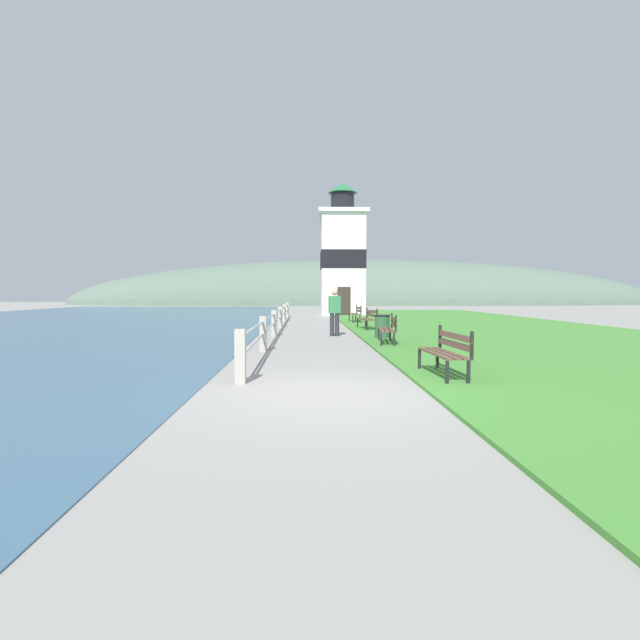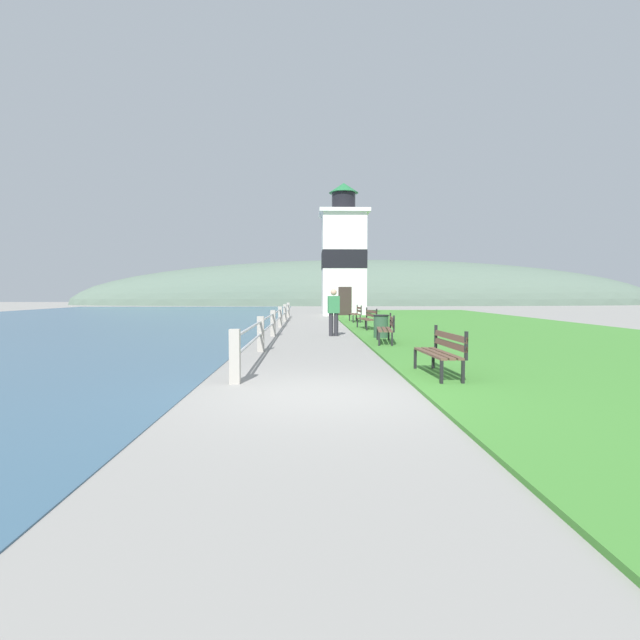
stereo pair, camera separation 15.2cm
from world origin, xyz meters
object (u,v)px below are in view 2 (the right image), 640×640
at_px(park_bench_by_lighthouse, 356,313).
at_px(lighthouse, 343,257).
at_px(park_bench_near, 442,350).
at_px(trash_bin, 381,327).
at_px(park_bench_midway, 387,327).
at_px(park_bench_far, 368,317).
at_px(person_strolling, 334,311).

relative_size(park_bench_by_lighthouse, lighthouse, 0.18).
xyz_separation_m(park_bench_near, trash_bin, (0.02, 7.80, -0.11)).
distance_m(park_bench_midway, park_bench_far, 5.98).
xyz_separation_m(park_bench_near, park_bench_midway, (-0.05, 6.02, 0.00)).
distance_m(park_bench_far, person_strolling, 3.31).
relative_size(park_bench_midway, lighthouse, 0.20).
height_order(park_bench_by_lighthouse, person_strolling, person_strolling).
relative_size(park_bench_near, person_strolling, 1.01).
xyz_separation_m(park_bench_by_lighthouse, lighthouse, (-0.03, 9.27, 3.56)).
bearing_deg(park_bench_midway, lighthouse, -84.02).
xyz_separation_m(park_bench_near, person_strolling, (-1.53, 9.14, 0.40)).
bearing_deg(park_bench_far, park_bench_by_lighthouse, -96.09).
relative_size(park_bench_far, trash_bin, 2.31).
xyz_separation_m(park_bench_near, lighthouse, (0.07, 26.45, 3.56)).
xyz_separation_m(park_bench_by_lighthouse, trash_bin, (-0.08, -9.38, -0.11)).
distance_m(park_bench_near, lighthouse, 26.69).
height_order(park_bench_midway, trash_bin, park_bench_midway).
distance_m(park_bench_far, park_bench_by_lighthouse, 5.18).
height_order(park_bench_midway, park_bench_by_lighthouse, same).
bearing_deg(park_bench_by_lighthouse, person_strolling, 76.95).
bearing_deg(park_bench_near, trash_bin, -92.99).
bearing_deg(person_strolling, park_bench_near, -176.25).
bearing_deg(park_bench_by_lighthouse, park_bench_far, 88.30).
xyz_separation_m(park_bench_far, trash_bin, (-0.07, -4.20, -0.12)).
bearing_deg(park_bench_far, person_strolling, 54.51).
bearing_deg(lighthouse, trash_bin, -90.14).
height_order(person_strolling, trash_bin, person_strolling).
relative_size(park_bench_near, park_bench_by_lighthouse, 1.02).
distance_m(park_bench_near, person_strolling, 9.27).
distance_m(park_bench_midway, lighthouse, 20.74).
xyz_separation_m(park_bench_near, park_bench_by_lighthouse, (0.10, 17.18, -0.00)).
height_order(lighthouse, person_strolling, lighthouse).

